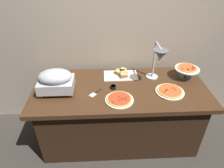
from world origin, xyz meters
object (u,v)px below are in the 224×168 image
pizza_plate_raised_stand (187,69)px  heat_lamp (159,57)px  serving_spatula (95,93)px  pizza_plate_front (170,91)px  sandwich_platter (121,74)px  chafing_dish (56,80)px  pizza_plate_center (119,99)px  sauce_cup_near (113,87)px

pizza_plate_raised_stand → heat_lamp: bearing=-161.8°
heat_lamp → serving_spatula: (-0.66, -0.13, -0.34)m
pizza_plate_front → sandwich_platter: bearing=143.3°
chafing_dish → pizza_plate_center: bearing=-15.3°
sauce_cup_near → pizza_plate_raised_stand: bearing=11.6°
pizza_plate_front → serving_spatula: bearing=178.6°
heat_lamp → pizza_plate_center: (-0.42, -0.26, -0.33)m
chafing_dish → pizza_plate_center: size_ratio=1.25×
pizza_plate_front → pizza_plate_raised_stand: pizza_plate_raised_stand is taller
heat_lamp → sandwich_platter: size_ratio=1.13×
pizza_plate_center → pizza_plate_raised_stand: (0.81, 0.39, 0.10)m
heat_lamp → pizza_plate_front: size_ratio=1.49×
chafing_dish → heat_lamp: size_ratio=0.80×
heat_lamp → pizza_plate_raised_stand: bearing=18.2°
pizza_plate_raised_stand → sandwich_platter: (-0.74, 0.09, -0.09)m
sandwich_platter → sauce_cup_near: size_ratio=6.41×
chafing_dish → pizza_plate_front: 1.19m
heat_lamp → sandwich_platter: 0.53m
pizza_plate_raised_stand → sauce_cup_near: (-0.86, -0.18, -0.09)m
sauce_cup_near → heat_lamp: bearing=5.9°
sauce_cup_near → serving_spatula: sauce_cup_near is taller
serving_spatula → pizza_plate_front: bearing=-1.4°
heat_lamp → chafing_dish: bearing=-175.5°
chafing_dish → pizza_plate_front: bearing=-3.1°
pizza_plate_raised_stand → sandwich_platter: bearing=173.4°
sauce_cup_near → pizza_plate_center: bearing=-76.5°
pizza_plate_center → sauce_cup_near: sauce_cup_near is taller
serving_spatula → heat_lamp: bearing=10.9°
heat_lamp → sauce_cup_near: bearing=-174.1°
chafing_dish → sandwich_platter: (0.70, 0.30, -0.12)m
chafing_dish → pizza_plate_raised_stand: bearing=8.3°
heat_lamp → sandwich_platter: heat_lamp is taller
chafing_dish → pizza_plate_raised_stand: size_ratio=1.30×
pizza_plate_front → sandwich_platter: 0.60m
heat_lamp → sauce_cup_near: heat_lamp is taller
pizza_plate_center → sauce_cup_near: bearing=103.5°
serving_spatula → pizza_plate_raised_stand: bearing=13.6°
heat_lamp → sauce_cup_near: size_ratio=7.23×
sauce_cup_near → serving_spatula: (-0.19, -0.08, -0.02)m
heat_lamp → sauce_cup_near: 0.57m
heat_lamp → pizza_plate_raised_stand: heat_lamp is taller
chafing_dish → pizza_plate_front: chafing_dish is taller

